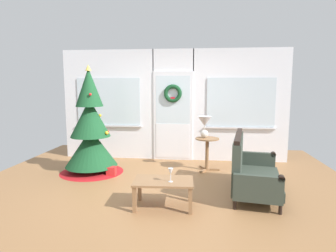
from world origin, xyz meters
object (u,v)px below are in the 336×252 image
(settee_sofa, at_px, (250,170))
(coffee_table, at_px, (163,184))
(christmas_tree, at_px, (91,134))
(wine_glass, at_px, (171,172))
(side_table, at_px, (207,147))
(table_lamp, at_px, (205,124))
(gift_box, at_px, (112,171))

(settee_sofa, height_order, coffee_table, settee_sofa)
(christmas_tree, relative_size, wine_glass, 10.91)
(christmas_tree, bearing_deg, side_table, 9.37)
(christmas_tree, xyz_separation_m, table_lamp, (2.24, 0.42, 0.17))
(christmas_tree, bearing_deg, settee_sofa, -15.98)
(christmas_tree, relative_size, table_lamp, 4.83)
(gift_box, bearing_deg, side_table, 17.47)
(settee_sofa, bearing_deg, wine_glass, -148.14)
(settee_sofa, height_order, table_lamp, table_lamp)
(table_lamp, relative_size, coffee_table, 0.51)
(wine_glass, height_order, gift_box, wine_glass)
(christmas_tree, xyz_separation_m, side_table, (2.30, 0.38, -0.31))
(side_table, bearing_deg, wine_glass, -105.52)
(settee_sofa, relative_size, gift_box, 9.28)
(christmas_tree, bearing_deg, table_lamp, 10.60)
(gift_box, bearing_deg, wine_glass, -47.30)
(coffee_table, xyz_separation_m, gift_box, (-1.18, 1.33, -0.25))
(coffee_table, relative_size, wine_glass, 4.43)
(table_lamp, xyz_separation_m, coffee_table, (-0.60, -1.95, -0.62))
(side_table, relative_size, coffee_table, 0.78)
(table_lamp, bearing_deg, side_table, -33.69)
(table_lamp, distance_m, gift_box, 2.07)
(coffee_table, height_order, wine_glass, wine_glass)
(christmas_tree, bearing_deg, wine_glass, -42.20)
(christmas_tree, relative_size, side_table, 3.18)
(coffee_table, bearing_deg, wine_glass, -29.01)
(coffee_table, height_order, gift_box, coffee_table)
(coffee_table, bearing_deg, christmas_tree, 137.09)
(side_table, xyz_separation_m, wine_glass, (-0.55, -1.97, 0.06))
(settee_sofa, height_order, wine_glass, settee_sofa)
(table_lamp, bearing_deg, wine_glass, -103.63)
(table_lamp, relative_size, wine_glass, 2.26)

